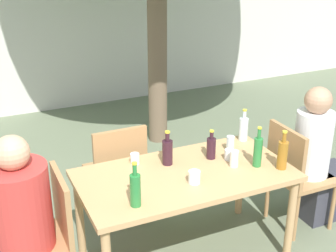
{
  "coord_description": "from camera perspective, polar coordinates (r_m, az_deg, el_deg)",
  "views": [
    {
      "loc": [
        -1.33,
        -2.63,
        2.35
      ],
      "look_at": [
        0.0,
        0.3,
        0.98
      ],
      "focal_mm": 50.0,
      "sensor_mm": 36.0,
      "label": 1
    }
  ],
  "objects": [
    {
      "name": "cafe_building_wall",
      "position": [
        6.5,
        -12.71,
        14.06
      ],
      "size": [
        10.0,
        0.08,
        2.8
      ],
      "color": "beige",
      "rests_on": "ground_plane"
    },
    {
      "name": "dining_table_front",
      "position": [
        3.41,
        2.1,
        -6.94
      ],
      "size": [
        1.54,
        0.81,
        0.73
      ],
      "color": "tan",
      "rests_on": "ground_plane"
    },
    {
      "name": "patio_chair_0",
      "position": [
        3.22,
        -14.52,
        -12.38
      ],
      "size": [
        0.44,
        0.44,
        0.92
      ],
      "rotation": [
        0.0,
        0.0,
        -1.57
      ],
      "color": "#A87A4C",
      "rests_on": "ground_plane"
    },
    {
      "name": "patio_chair_1",
      "position": [
        3.97,
        15.23,
        -5.3
      ],
      "size": [
        0.44,
        0.44,
        0.92
      ],
      "rotation": [
        0.0,
        0.0,
        1.57
      ],
      "color": "#A87A4C",
      "rests_on": "ground_plane"
    },
    {
      "name": "patio_chair_2",
      "position": [
        3.88,
        -6.23,
        -5.2
      ],
      "size": [
        0.44,
        0.44,
        0.92
      ],
      "rotation": [
        0.0,
        0.0,
        3.14
      ],
      "color": "#A87A4C",
      "rests_on": "ground_plane"
    },
    {
      "name": "person_seated_0",
      "position": [
        3.18,
        -18.71,
        -12.51
      ],
      "size": [
        0.6,
        0.39,
        1.24
      ],
      "rotation": [
        0.0,
        0.0,
        -1.57
      ],
      "color": "#383842",
      "rests_on": "ground_plane"
    },
    {
      "name": "person_seated_1",
      "position": [
        4.1,
        17.86,
        -4.32
      ],
      "size": [
        0.55,
        0.3,
        1.22
      ],
      "rotation": [
        0.0,
        0.0,
        1.57
      ],
      "color": "#383842",
      "rests_on": "ground_plane"
    },
    {
      "name": "wine_bottle_0",
      "position": [
        3.55,
        5.28,
        -2.62
      ],
      "size": [
        0.07,
        0.07,
        0.23
      ],
      "color": "#331923",
      "rests_on": "dining_table_front"
    },
    {
      "name": "amber_bottle_1",
      "position": [
        3.48,
        13.79,
        -3.34
      ],
      "size": [
        0.07,
        0.07,
        0.3
      ],
      "color": "#9E661E",
      "rests_on": "dining_table_front"
    },
    {
      "name": "green_bottle_2",
      "position": [
        3.47,
        10.89,
        -3.02
      ],
      "size": [
        0.06,
        0.06,
        0.31
      ],
      "color": "#287A38",
      "rests_on": "dining_table_front"
    },
    {
      "name": "wine_bottle_3",
      "position": [
        3.44,
        -0.07,
        -3.12
      ],
      "size": [
        0.08,
        0.08,
        0.27
      ],
      "color": "#331923",
      "rests_on": "dining_table_front"
    },
    {
      "name": "water_bottle_4",
      "position": [
        3.88,
        9.2,
        -0.28
      ],
      "size": [
        0.07,
        0.07,
        0.27
      ],
      "color": "silver",
      "rests_on": "dining_table_front"
    },
    {
      "name": "green_bottle_5",
      "position": [
        2.94,
        -4.0,
        -7.69
      ],
      "size": [
        0.07,
        0.07,
        0.31
      ],
      "color": "#287A38",
      "rests_on": "dining_table_front"
    },
    {
      "name": "drinking_glass_0",
      "position": [
        3.23,
        3.23,
        -6.23
      ],
      "size": [
        0.08,
        0.08,
        0.09
      ],
      "color": "white",
      "rests_on": "dining_table_front"
    },
    {
      "name": "drinking_glass_1",
      "position": [
        3.56,
        7.44,
        -3.48
      ],
      "size": [
        0.07,
        0.07,
        0.08
      ],
      "color": "white",
      "rests_on": "dining_table_front"
    },
    {
      "name": "drinking_glass_2",
      "position": [
        3.46,
        8.07,
        -3.95
      ],
      "size": [
        0.06,
        0.06,
        0.13
      ],
      "color": "silver",
      "rests_on": "dining_table_front"
    },
    {
      "name": "drinking_glass_3",
      "position": [
        3.48,
        -4.06,
        -3.99
      ],
      "size": [
        0.07,
        0.07,
        0.08
      ],
      "color": "white",
      "rests_on": "dining_table_front"
    },
    {
      "name": "drinking_glass_4",
      "position": [
        3.7,
        7.6,
        -2.13
      ],
      "size": [
        0.06,
        0.06,
        0.12
      ],
      "color": "silver",
      "rests_on": "dining_table_front"
    }
  ]
}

